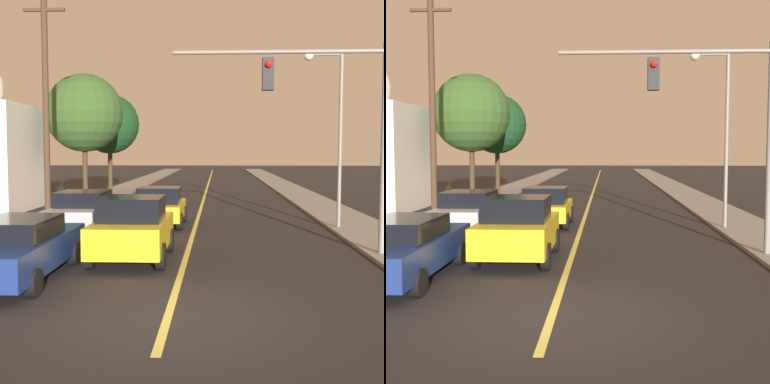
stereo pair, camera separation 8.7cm
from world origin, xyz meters
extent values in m
plane|color=black|center=(0.00, 0.00, 0.00)|extent=(200.00, 200.00, 0.00)
cube|color=black|center=(0.00, 36.00, 0.01)|extent=(10.30, 80.00, 0.01)
cube|color=#D1C14C|center=(0.00, 36.00, 0.01)|extent=(0.16, 76.00, 0.00)
cube|color=gray|center=(-6.40, 36.00, 0.06)|extent=(2.50, 80.00, 0.12)
cube|color=gray|center=(6.40, 36.00, 0.06)|extent=(2.50, 80.00, 0.12)
cube|color=gold|center=(-1.44, 4.97, 0.74)|extent=(1.90, 3.94, 0.79)
cube|color=black|center=(-1.44, 4.81, 1.46)|extent=(1.68, 1.77, 0.64)
cylinder|color=black|center=(-2.35, 6.19, 0.35)|extent=(0.22, 0.70, 0.70)
cylinder|color=black|center=(-0.54, 6.19, 0.35)|extent=(0.22, 0.70, 0.70)
cylinder|color=black|center=(-2.35, 3.74, 0.35)|extent=(0.22, 0.70, 0.70)
cylinder|color=black|center=(-0.54, 3.74, 0.35)|extent=(0.22, 0.70, 0.70)
cube|color=gold|center=(-1.44, 11.77, 0.64)|extent=(1.87, 3.85, 0.61)
cube|color=black|center=(-1.44, 11.62, 1.26)|extent=(1.65, 1.73, 0.63)
cylinder|color=black|center=(-2.33, 12.96, 0.34)|extent=(0.22, 0.68, 0.68)
cylinder|color=black|center=(-0.55, 12.96, 0.34)|extent=(0.22, 0.68, 0.68)
cylinder|color=black|center=(-2.33, 10.58, 0.34)|extent=(0.22, 0.68, 0.68)
cylinder|color=black|center=(-0.55, 10.58, 0.34)|extent=(0.22, 0.68, 0.68)
cube|color=navy|center=(-3.71, 2.67, 0.65)|extent=(1.72, 5.07, 0.69)
cube|color=black|center=(-3.71, 2.47, 1.24)|extent=(1.51, 2.28, 0.48)
cylinder|color=black|center=(-4.53, 4.25, 0.31)|extent=(0.22, 0.61, 0.61)
cylinder|color=black|center=(-2.89, 4.25, 0.31)|extent=(0.22, 0.61, 0.61)
cylinder|color=black|center=(-2.89, 1.10, 0.31)|extent=(0.22, 0.61, 0.61)
cube|color=#A5A8B2|center=(-3.71, 8.59, 0.75)|extent=(1.82, 4.26, 0.78)
cube|color=black|center=(-3.71, 8.42, 1.40)|extent=(1.61, 1.92, 0.51)
cylinder|color=black|center=(-4.58, 9.91, 0.36)|extent=(0.22, 0.72, 0.72)
cylinder|color=black|center=(-2.84, 9.91, 0.36)|extent=(0.22, 0.72, 0.72)
cylinder|color=black|center=(-4.58, 7.27, 0.36)|extent=(0.22, 0.72, 0.72)
cylinder|color=black|center=(-2.84, 7.27, 0.36)|extent=(0.22, 0.72, 0.72)
cylinder|color=slate|center=(5.55, 5.70, 3.08)|extent=(0.18, 0.18, 5.91)
cylinder|color=slate|center=(2.59, 5.70, 5.78)|extent=(5.93, 0.12, 0.12)
cube|color=black|center=(2.29, 5.70, 5.17)|extent=(0.32, 0.28, 0.90)
sphere|color=red|center=(2.29, 5.52, 5.42)|extent=(0.20, 0.20, 0.20)
cylinder|color=slate|center=(5.50, 10.93, 3.44)|extent=(0.14, 0.14, 6.64)
cylinder|color=slate|center=(4.88, 10.93, 6.61)|extent=(1.24, 0.09, 0.09)
sphere|color=beige|center=(4.27, 10.93, 6.56)|extent=(0.36, 0.36, 0.36)
cylinder|color=#422D1E|center=(-5.75, 10.93, 4.55)|extent=(0.24, 0.24, 8.86)
cube|color=#422D1E|center=(-5.75, 10.93, 8.38)|extent=(1.60, 0.12, 0.12)
cylinder|color=#3D2B1C|center=(-6.16, 25.09, 1.76)|extent=(0.29, 0.29, 3.29)
sphere|color=#143819|center=(-6.16, 25.09, 4.75)|extent=(3.84, 3.84, 3.84)
cylinder|color=#3D2B1C|center=(-6.19, 18.62, 1.85)|extent=(0.27, 0.27, 3.46)
sphere|color=#2D4C1E|center=(-6.19, 18.62, 5.02)|extent=(4.12, 4.12, 4.12)
camera|label=1|loc=(0.91, -9.57, 3.03)|focal=50.00mm
camera|label=2|loc=(1.00, -9.56, 3.03)|focal=50.00mm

